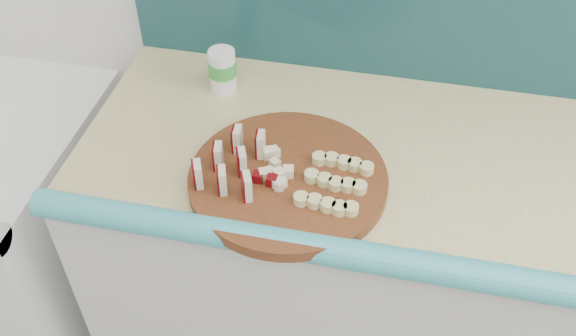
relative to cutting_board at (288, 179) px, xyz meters
The scene contains 6 objects.
kitchen_counter 0.79m from the cutting_board, 13.00° to the left, with size 2.20×0.63×0.91m.
cutting_board is the anchor object (origin of this frame).
apple_wedges 0.12m from the cutting_board, behind, with size 0.13×0.17×0.06m.
apple_chunks 0.04m from the cutting_board, behind, with size 0.06×0.06×0.02m.
banana_slices 0.10m from the cutting_board, ahead, with size 0.14×0.16×0.02m.
canister 0.36m from the cutting_board, 127.71° to the left, with size 0.07×0.07×0.11m.
Camera 1 is at (-0.32, 0.45, 1.85)m, focal length 40.00 mm.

